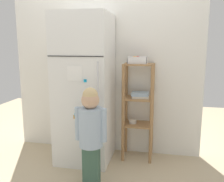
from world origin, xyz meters
TOP-DOWN VIEW (x-y plane):
  - ground_plane at (0.00, 0.00)m, footprint 6.00×6.00m
  - kitchen_wall_back at (0.00, 0.35)m, footprint 2.42×0.03m
  - refrigerator at (-0.18, 0.02)m, footprint 0.62×0.63m
  - child_standing at (0.05, -0.51)m, footprint 0.32×0.24m
  - pantry_shelf_unit at (0.45, 0.17)m, footprint 0.36×0.29m
  - fruit_bin at (0.43, 0.17)m, footprint 0.22×0.18m

SIDE VIEW (x-z plane):
  - ground_plane at x=0.00m, z-range 0.00..0.00m
  - child_standing at x=0.05m, z-range 0.10..1.09m
  - pantry_shelf_unit at x=0.45m, z-range 0.10..1.27m
  - refrigerator at x=-0.18m, z-range 0.00..1.73m
  - kitchen_wall_back at x=0.00m, z-range 0.00..2.23m
  - fruit_bin at x=0.43m, z-range 1.17..1.25m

